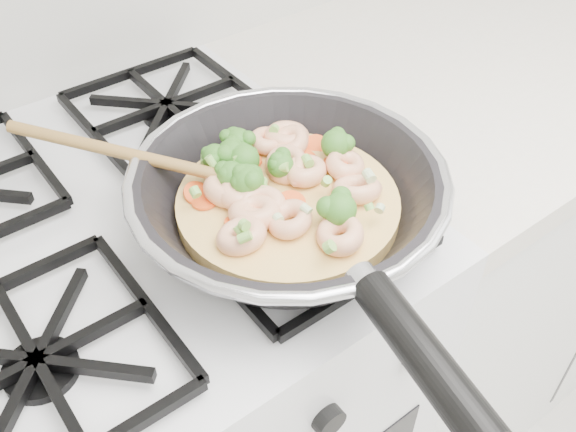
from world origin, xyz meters
TOP-DOWN VIEW (x-y plane):
  - stove at (0.00, 1.70)m, footprint 0.60×0.60m
  - counter_right at (0.80, 1.70)m, footprint 1.00×0.60m
  - skillet at (0.14, 1.56)m, footprint 0.38×0.56m

SIDE VIEW (x-z plane):
  - counter_right at x=0.80m, z-range 0.00..0.90m
  - stove at x=0.00m, z-range 0.00..0.92m
  - skillet at x=0.14m, z-range 0.92..1.01m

